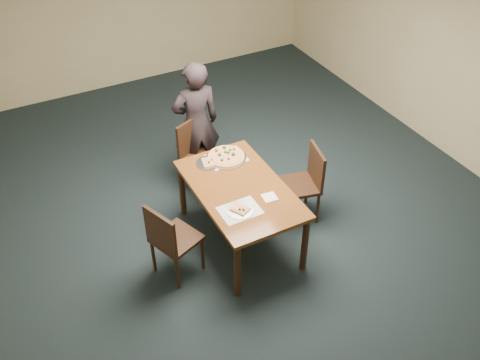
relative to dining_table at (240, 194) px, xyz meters
name	(u,v)px	position (x,y,z in m)	size (l,w,h in m)	color
ground	(255,224)	(0.27, 0.13, -0.66)	(8.00, 8.00, 0.00)	black
room_shell	(259,92)	(0.27, 0.13, 1.08)	(8.00, 8.00, 8.00)	#C3B587
dining_table	(240,194)	(0.00, 0.00, 0.00)	(0.90, 1.50, 0.75)	#542C10
chair_far	(197,152)	(-0.01, 1.10, -0.14)	(0.55, 0.55, 0.91)	black
chair_left	(170,238)	(-0.85, -0.13, -0.14)	(0.54, 0.54, 0.91)	black
chair_right	(306,180)	(0.86, 0.03, -0.14)	(0.50, 0.50, 0.91)	black
diner	(196,123)	(0.07, 1.28, 0.14)	(0.58, 0.38, 1.60)	black
placemat_main	(226,158)	(0.10, 0.53, 0.09)	(0.42, 0.32, 0.00)	white
placemat_near	(240,210)	(-0.17, -0.32, 0.09)	(0.40, 0.30, 0.00)	white
pizza_pan	(226,156)	(0.11, 0.53, 0.11)	(0.45, 0.45, 0.07)	silver
slice_plate_near	(240,209)	(-0.17, -0.32, 0.11)	(0.28, 0.28, 0.05)	silver
slice_plate_far	(209,163)	(-0.11, 0.53, 0.10)	(0.28, 0.28, 0.05)	silver
napkin	(270,197)	(0.19, -0.28, 0.09)	(0.14, 0.14, 0.01)	white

